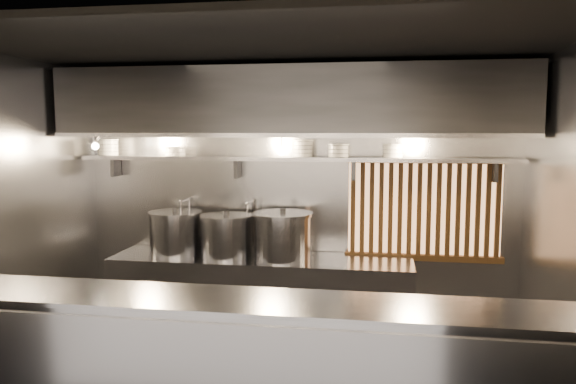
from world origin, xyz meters
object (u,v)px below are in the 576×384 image
(pendant_bulb, at_px, (281,151))
(stock_pot_left, at_px, (176,232))
(heat_lamp, at_px, (93,140))
(stock_pot_mid, at_px, (283,236))
(stock_pot_right, at_px, (227,236))

(pendant_bulb, distance_m, stock_pot_left, 1.38)
(heat_lamp, xyz_separation_m, stock_pot_left, (0.70, 0.31, -0.95))
(stock_pot_left, bearing_deg, stock_pot_mid, -2.62)
(stock_pot_left, bearing_deg, stock_pot_right, -5.10)
(stock_pot_mid, bearing_deg, pendant_bulb, 107.09)
(heat_lamp, height_order, stock_pot_left, heat_lamp)
(heat_lamp, height_order, stock_pot_mid, heat_lamp)
(pendant_bulb, bearing_deg, stock_pot_right, -170.80)
(stock_pot_mid, bearing_deg, heat_lamp, -171.92)
(stock_pot_left, relative_size, stock_pot_mid, 0.78)
(pendant_bulb, bearing_deg, heat_lamp, -169.00)
(stock_pot_mid, bearing_deg, stock_pot_right, 179.79)
(stock_pot_right, bearing_deg, stock_pot_mid, -0.21)
(stock_pot_left, height_order, stock_pot_right, stock_pot_left)
(stock_pot_mid, bearing_deg, stock_pot_left, 177.38)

